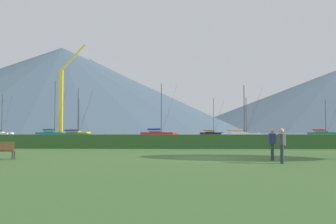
# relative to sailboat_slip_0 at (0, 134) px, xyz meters

# --- Properties ---
(ground_plane) EXTENTS (1000.00, 1000.00, 0.00)m
(ground_plane) POSITION_rel_sailboat_slip_0_xyz_m (45.62, -70.24, -0.65)
(ground_plane) COLOR #3D602D
(harbor_water) EXTENTS (320.00, 246.00, 0.00)m
(harbor_water) POSITION_rel_sailboat_slip_0_xyz_m (45.62, 66.76, -0.64)
(harbor_water) COLOR gray
(harbor_water) RESTS_ON ground_plane
(hedge_line) EXTENTS (80.00, 1.20, 1.20)m
(hedge_line) POSITION_rel_sailboat_slip_0_xyz_m (45.62, -59.24, -0.04)
(hedge_line) COLOR #284C23
(hedge_line) RESTS_ON ground_plane
(sailboat_slip_0) EXTENTS (7.79, 4.19, 10.45)m
(sailboat_slip_0) POSITION_rel_sailboat_slip_0_xyz_m (0.00, 0.00, 0.00)
(sailboat_slip_0) COLOR white
(sailboat_slip_0) RESTS_ON harbor_water
(sailboat_slip_1) EXTENTS (8.42, 3.35, 9.00)m
(sailboat_slip_1) POSITION_rel_sailboat_slip_0_xyz_m (79.72, 2.10, 0.03)
(sailboat_slip_1) COLOR #236B38
(sailboat_slip_1) RESTS_ON harbor_water
(sailboat_slip_3) EXTENTS (8.67, 4.86, 11.60)m
(sailboat_slip_3) POSITION_rel_sailboat_slip_0_xyz_m (39.93, -11.42, 0.07)
(sailboat_slip_3) COLOR red
(sailboat_slip_3) RESTS_ON harbor_water
(sailboat_slip_4) EXTENTS (7.50, 3.68, 10.66)m
(sailboat_slip_4) POSITION_rel_sailboat_slip_0_xyz_m (53.42, 14.60, -0.02)
(sailboat_slip_4) COLOR black
(sailboat_slip_4) RESTS_ON harbor_water
(sailboat_slip_5) EXTENTS (7.72, 3.95, 9.07)m
(sailboat_slip_5) POSITION_rel_sailboat_slip_0_xyz_m (59.00, -5.50, -0.02)
(sailboat_slip_5) COLOR #9E9EA3
(sailboat_slip_5) RESTS_ON harbor_water
(sailboat_slip_6) EXTENTS (8.46, 4.35, 12.75)m
(sailboat_slip_6) POSITION_rel_sailboat_slip_0_xyz_m (15.74, -7.69, 0.07)
(sailboat_slip_6) COLOR #19707A
(sailboat_slip_6) RESTS_ON harbor_water
(sailboat_slip_7) EXTENTS (8.68, 3.83, 10.51)m
(sailboat_slip_7) POSITION_rel_sailboat_slip_0_xyz_m (15.27, 14.06, 0.06)
(sailboat_slip_7) COLOR gold
(sailboat_slip_7) RESTS_ON harbor_water
(sailboat_slip_8) EXTENTS (7.90, 3.52, 9.44)m
(sailboat_slip_8) POSITION_rel_sailboat_slip_0_xyz_m (55.11, -25.70, -0.00)
(sailboat_slip_8) COLOR white
(sailboat_slip_8) RESTS_ON harbor_water
(sailboat_slip_9) EXTENTS (7.56, 3.42, 9.67)m
(sailboat_slip_9) POSITION_rel_sailboat_slip_0_xyz_m (24.38, -19.97, -0.03)
(sailboat_slip_9) COLOR #236B38
(sailboat_slip_9) RESTS_ON harbor_water
(park_bench_near_path) EXTENTS (1.61, 0.63, 0.95)m
(park_bench_near_path) POSITION_rel_sailboat_slip_0_xyz_m (34.68, -71.73, -0.12)
(park_bench_near_path) COLOR brown
(park_bench_near_path) RESTS_ON ground_plane
(person_seated_viewer) EXTENTS (0.36, 0.57, 1.65)m
(person_seated_viewer) POSITION_rel_sailboat_slip_0_xyz_m (49.12, -73.76, 0.33)
(person_seated_viewer) COLOR #2D3347
(person_seated_viewer) RESTS_ON ground_plane
(person_standing_walker) EXTENTS (0.36, 0.57, 1.65)m
(person_standing_walker) POSITION_rel_sailboat_slip_0_xyz_m (49.13, -71.90, 0.33)
(person_standing_walker) COLOR #2D3347
(person_standing_walker) RESTS_ON ground_plane
(dock_crane) EXTENTS (6.69, 2.00, 22.06)m
(dock_crane) POSITION_rel_sailboat_slip_0_xyz_m (16.44, -3.61, 6.67)
(dock_crane) COLOR #333338
(dock_crane) RESTS_ON ground_plane
(distant_hill_west_ridge) EXTENTS (303.09, 303.09, 76.00)m
(distant_hill_west_ridge) POSITION_rel_sailboat_slip_0_xyz_m (-49.25, 296.30, 37.35)
(distant_hill_west_ridge) COLOR #425666
(distant_hill_west_ridge) RESTS_ON ground_plane
(distant_hill_central_peak) EXTENTS (296.57, 296.57, 69.24)m
(distant_hill_central_peak) POSITION_rel_sailboat_slip_0_xyz_m (-51.87, 210.69, 33.98)
(distant_hill_central_peak) COLOR #425666
(distant_hill_central_peak) RESTS_ON ground_plane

